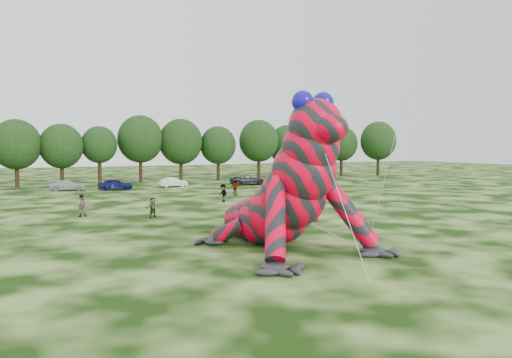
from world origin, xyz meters
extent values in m
plane|color=#16330A|center=(0.00, 0.00, 0.00)|extent=(240.00, 240.00, 0.00)
cylinder|color=silver|center=(13.17, 4.76, 9.85)|extent=(0.02, 0.02, 20.21)
cylinder|color=#382314|center=(11.78, 6.54, 0.12)|extent=(0.08, 0.08, 0.24)
imported|color=#AFB5B9|center=(-4.05, 48.78, 0.66)|extent=(4.78, 2.61, 1.31)
imported|color=#13174F|center=(1.67, 46.76, 0.76)|extent=(4.48, 1.86, 1.52)
imported|color=silver|center=(9.81, 48.51, 0.66)|extent=(4.14, 1.80, 1.32)
imported|color=#28282B|center=(20.68, 46.97, 0.73)|extent=(5.43, 2.86, 1.45)
imported|color=silver|center=(28.28, 49.56, 0.63)|extent=(4.51, 2.22, 1.26)
imported|color=gray|center=(13.21, 33.64, 0.89)|extent=(1.02, 1.06, 1.78)
imported|color=gray|center=(9.61, 28.09, 0.93)|extent=(0.98, 1.34, 1.87)
imported|color=gray|center=(-4.73, 23.27, 0.93)|extent=(0.98, 0.80, 1.85)
imported|color=gray|center=(0.53, 20.32, 0.81)|extent=(1.58, 0.83, 1.63)
camera|label=1|loc=(-8.58, -19.87, 5.99)|focal=35.00mm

